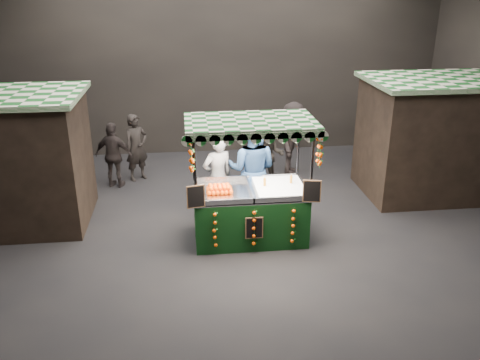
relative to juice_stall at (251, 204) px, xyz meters
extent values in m
plane|color=black|center=(-0.13, 0.27, -0.71)|extent=(12.00, 12.00, 0.00)
cube|color=black|center=(-0.13, 5.27, 1.79)|extent=(12.00, 0.10, 5.00)
cube|color=black|center=(-0.13, -4.73, 1.79)|extent=(12.00, 0.10, 5.00)
cube|color=black|center=(-4.53, 1.27, 0.54)|extent=(2.80, 2.00, 2.50)
cube|color=black|center=(4.27, 1.77, 0.54)|extent=(2.80, 2.00, 2.50)
cube|color=#104B18|center=(4.27, 1.77, 1.84)|extent=(3.00, 2.20, 0.10)
cube|color=black|center=(-0.01, 0.04, -0.25)|extent=(2.03, 1.11, 0.92)
cube|color=silver|center=(-0.01, 0.04, 0.23)|extent=(2.03, 1.11, 0.04)
cylinder|color=black|center=(-1.00, -0.49, 0.40)|extent=(0.05, 0.05, 2.22)
cylinder|color=black|center=(0.98, -0.49, 0.40)|extent=(0.05, 0.05, 2.22)
cylinder|color=black|center=(-1.00, 0.56, 0.40)|extent=(0.05, 0.05, 2.22)
cylinder|color=black|center=(0.98, 0.56, 0.40)|extent=(0.05, 0.05, 2.22)
cube|color=#104B18|center=(-0.01, 0.04, 1.55)|extent=(2.26, 1.34, 0.07)
cube|color=white|center=(0.54, 0.04, 0.29)|extent=(0.91, 1.00, 0.07)
cube|color=black|center=(-1.01, -0.55, 0.45)|extent=(0.31, 0.09, 0.41)
cube|color=black|center=(0.98, -0.55, 0.45)|extent=(0.31, 0.09, 0.41)
cube|color=black|center=(-0.01, -0.55, -0.20)|extent=(0.31, 0.02, 0.41)
imported|color=gray|center=(-0.53, 0.98, 0.17)|extent=(0.75, 0.63, 1.76)
imported|color=navy|center=(0.15, 0.90, 0.33)|extent=(1.22, 1.09, 2.09)
imported|color=black|center=(-2.30, 3.31, 0.10)|extent=(0.71, 0.66, 1.62)
imported|color=black|center=(0.75, 2.49, 0.07)|extent=(0.89, 0.77, 1.56)
imported|color=#2C2524|center=(-2.79, 2.90, 0.06)|extent=(0.98, 0.64, 1.54)
imported|color=black|center=(1.50, 3.34, 0.19)|extent=(1.08, 1.33, 1.79)
imported|color=#2D2725|center=(-4.63, 3.89, 0.16)|extent=(0.97, 0.76, 1.74)
camera|label=1|loc=(-1.17, -8.25, 3.85)|focal=37.40mm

